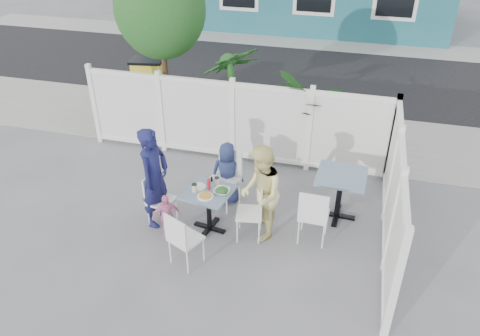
% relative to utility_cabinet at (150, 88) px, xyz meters
% --- Properties ---
extents(ground, '(80.00, 80.00, 0.00)m').
position_rel_utility_cabinet_xyz_m(ground, '(2.34, -4.00, -0.62)').
color(ground, slate).
extents(near_sidewalk, '(24.00, 2.60, 0.01)m').
position_rel_utility_cabinet_xyz_m(near_sidewalk, '(2.34, -0.20, -0.62)').
color(near_sidewalk, gray).
rests_on(near_sidewalk, ground).
extents(street, '(24.00, 5.00, 0.01)m').
position_rel_utility_cabinet_xyz_m(street, '(2.34, 3.50, -0.62)').
color(street, black).
rests_on(street, ground).
extents(far_sidewalk, '(24.00, 1.60, 0.01)m').
position_rel_utility_cabinet_xyz_m(far_sidewalk, '(2.34, 6.60, -0.62)').
color(far_sidewalk, gray).
rests_on(far_sidewalk, ground).
extents(fence_back, '(5.86, 0.08, 1.60)m').
position_rel_utility_cabinet_xyz_m(fence_back, '(2.44, -1.60, 0.16)').
color(fence_back, white).
rests_on(fence_back, ground).
extents(fence_right, '(0.08, 3.66, 1.60)m').
position_rel_utility_cabinet_xyz_m(fence_right, '(5.34, -3.40, 0.16)').
color(fence_right, white).
rests_on(fence_right, ground).
extents(tree, '(1.80, 1.62, 3.59)m').
position_rel_utility_cabinet_xyz_m(tree, '(0.74, -0.70, 1.97)').
color(tree, '#382316').
rests_on(tree, ground).
extents(utility_cabinet, '(0.74, 0.58, 1.24)m').
position_rel_utility_cabinet_xyz_m(utility_cabinet, '(0.00, 0.00, 0.00)').
color(utility_cabinet, yellow).
rests_on(utility_cabinet, ground).
extents(potted_shrub_a, '(1.60, 1.60, 2.04)m').
position_rel_utility_cabinet_xyz_m(potted_shrub_a, '(2.27, -0.90, 0.40)').
color(potted_shrub_a, '#15451A').
rests_on(potted_shrub_a, ground).
extents(potted_shrub_b, '(1.85, 1.96, 1.73)m').
position_rel_utility_cabinet_xyz_m(potted_shrub_b, '(3.88, -1.00, 0.25)').
color(potted_shrub_b, '#15451A').
rests_on(potted_shrub_b, ground).
extents(main_table, '(0.79, 0.79, 0.72)m').
position_rel_utility_cabinet_xyz_m(main_table, '(2.67, -3.79, -0.06)').
color(main_table, slate).
rests_on(main_table, ground).
extents(spare_table, '(0.80, 0.80, 0.80)m').
position_rel_utility_cabinet_xyz_m(spare_table, '(4.58, -2.95, 0.00)').
color(spare_table, slate).
rests_on(spare_table, ground).
extents(chair_left, '(0.42, 0.43, 0.85)m').
position_rel_utility_cabinet_xyz_m(chair_left, '(1.83, -3.81, -0.12)').
color(chair_left, white).
rests_on(chair_left, ground).
extents(chair_right, '(0.45, 0.46, 0.89)m').
position_rel_utility_cabinet_xyz_m(chair_right, '(3.39, -3.78, -0.10)').
color(chair_right, white).
rests_on(chair_right, ground).
extents(chair_back, '(0.58, 0.57, 1.00)m').
position_rel_utility_cabinet_xyz_m(chair_back, '(2.73, -3.02, -0.04)').
color(chair_back, white).
rests_on(chair_back, ground).
extents(chair_near, '(0.53, 0.52, 0.89)m').
position_rel_utility_cabinet_xyz_m(chair_near, '(2.57, -4.66, -0.10)').
color(chair_near, white).
rests_on(chair_near, ground).
extents(chair_spare, '(0.44, 0.43, 0.95)m').
position_rel_utility_cabinet_xyz_m(chair_spare, '(4.26, -3.70, -0.07)').
color(chair_spare, white).
rests_on(chair_spare, ground).
extents(man, '(0.47, 0.65, 1.65)m').
position_rel_utility_cabinet_xyz_m(man, '(1.82, -3.80, 0.21)').
color(man, '#17194A').
rests_on(man, ground).
extents(woman, '(0.76, 0.87, 1.53)m').
position_rel_utility_cabinet_xyz_m(woman, '(3.46, -3.71, 0.14)').
color(woman, yellow).
rests_on(woman, ground).
extents(boy, '(0.59, 0.44, 1.10)m').
position_rel_utility_cabinet_xyz_m(boy, '(2.73, -2.97, -0.07)').
color(boy, navy).
rests_on(boy, ground).
extents(toddler, '(0.47, 0.42, 0.76)m').
position_rel_utility_cabinet_xyz_m(toddler, '(2.11, -4.13, -0.24)').
color(toddler, pink).
rests_on(toddler, ground).
extents(plate_main, '(0.24, 0.24, 0.02)m').
position_rel_utility_cabinet_xyz_m(plate_main, '(2.68, -3.94, 0.10)').
color(plate_main, white).
rests_on(plate_main, main_table).
extents(plate_side, '(0.22, 0.22, 0.01)m').
position_rel_utility_cabinet_xyz_m(plate_side, '(2.50, -3.72, 0.10)').
color(plate_side, white).
rests_on(plate_side, main_table).
extents(salad_bowl, '(0.24, 0.24, 0.06)m').
position_rel_utility_cabinet_xyz_m(salad_bowl, '(2.89, -3.78, 0.13)').
color(salad_bowl, white).
rests_on(salad_bowl, main_table).
extents(coffee_cup_a, '(0.08, 0.08, 0.12)m').
position_rel_utility_cabinet_xyz_m(coffee_cup_a, '(2.48, -3.85, 0.16)').
color(coffee_cup_a, beige).
rests_on(coffee_cup_a, main_table).
extents(coffee_cup_b, '(0.07, 0.07, 0.11)m').
position_rel_utility_cabinet_xyz_m(coffee_cup_b, '(2.75, -3.57, 0.15)').
color(coffee_cup_b, beige).
rests_on(coffee_cup_b, main_table).
extents(ketchup_bottle, '(0.05, 0.05, 0.17)m').
position_rel_utility_cabinet_xyz_m(ketchup_bottle, '(2.67, -3.73, 0.18)').
color(ketchup_bottle, '#AD181D').
rests_on(ketchup_bottle, main_table).
extents(salt_shaker, '(0.03, 0.03, 0.07)m').
position_rel_utility_cabinet_xyz_m(salt_shaker, '(2.60, -3.55, 0.13)').
color(salt_shaker, white).
rests_on(salt_shaker, main_table).
extents(pepper_shaker, '(0.03, 0.03, 0.07)m').
position_rel_utility_cabinet_xyz_m(pepper_shaker, '(2.64, -3.51, 0.13)').
color(pepper_shaker, black).
rests_on(pepper_shaker, main_table).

